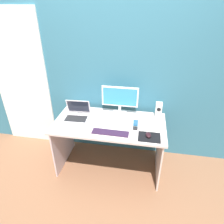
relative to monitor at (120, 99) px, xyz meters
name	(u,v)px	position (x,y,z in m)	size (l,w,h in m)	color
ground_plane	(110,165)	(-0.09, -0.27, -0.94)	(8.00, 8.00, 0.00)	brown
wall_back	(115,71)	(-0.09, 0.18, 0.31)	(6.00, 0.04, 2.50)	#326A82
door_left	(22,82)	(-1.48, 0.15, 0.07)	(0.82, 0.02, 2.02)	white
desk	(109,132)	(-0.09, -0.27, -0.37)	(1.39, 0.72, 0.73)	beige
monitor	(120,99)	(0.00, 0.00, 0.00)	(0.48, 0.14, 0.38)	white
speaker_right	(159,110)	(0.51, 0.00, -0.12)	(0.08, 0.08, 0.20)	white
laptop	(77,115)	(-0.53, -0.22, -0.17)	(0.33, 0.30, 0.22)	white
keyboard_external	(110,133)	(-0.04, -0.48, -0.21)	(0.43, 0.11, 0.01)	#2A1730
mousepad	(149,137)	(0.41, -0.49, -0.21)	(0.25, 0.20, 0.00)	black
mouse	(148,135)	(0.39, -0.47, -0.19)	(0.06, 0.10, 0.04)	black
phone_in_dock	(135,125)	(0.24, -0.34, -0.17)	(0.06, 0.05, 0.14)	black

